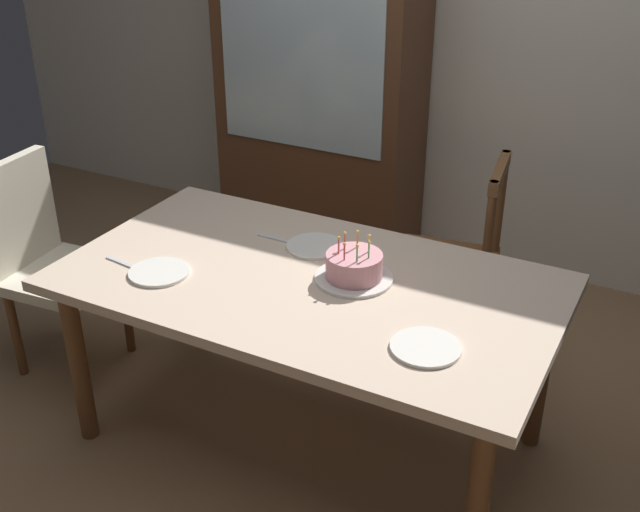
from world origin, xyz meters
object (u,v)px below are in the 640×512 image
Objects in this scene: chair_upholstered at (45,255)px; dining_table at (308,297)px; plate_near_celebrant at (159,272)px; chair_spindle_back at (450,265)px; plate_far_side at (315,246)px; china_cabinet at (320,86)px; birthday_cake at (354,268)px; plate_near_guest at (426,347)px.

dining_table is at bearing 1.92° from chair_upholstered.
chair_upholstered is at bearing 167.17° from plate_near_celebrant.
dining_table is 1.87× the size of chair_spindle_back.
plate_near_celebrant is 1.32m from chair_spindle_back.
china_cabinet is (-0.68, 1.34, 0.22)m from plate_far_side.
birthday_cake is 0.83m from chair_spindle_back.
plate_near_guest is 1.83m from chair_upholstered.
birthday_cake is 0.48m from plate_near_guest.
china_cabinet is at bearing 72.48° from chair_upholstered.
birthday_cake reaches higher than plate_near_guest.
chair_spindle_back is (0.76, 1.04, -0.28)m from plate_near_celebrant.
dining_table is 1.76m from china_cabinet.
dining_table is at bearing -63.69° from china_cabinet.
birthday_cake is at bearing 23.67° from dining_table.
china_cabinet is (-0.92, 1.49, 0.17)m from birthday_cake.
china_cabinet reaches higher than birthday_cake.
plate_near_guest is at bearing 0.00° from plate_near_celebrant.
chair_upholstered is (-1.43, -0.11, -0.25)m from birthday_cake.
chair_spindle_back is 1.37m from china_cabinet.
plate_near_celebrant and plate_near_guest have the same top height.
chair_spindle_back reaches higher than birthday_cake.
dining_table is 0.58m from plate_near_guest.
plate_near_celebrant is 0.12× the size of china_cabinet.
chair_spindle_back is 1.77m from chair_upholstered.
dining_table is 0.21m from birthday_cake.
china_cabinet is at bearing 121.69° from birthday_cake.
china_cabinet reaches higher than dining_table.
dining_table is at bearing 157.32° from plate_near_guest.
dining_table is 0.93× the size of china_cabinet.
chair_spindle_back is at bearing 104.24° from plate_near_guest.
plate_near_celebrant reaches higher than dining_table.
plate_near_guest is 0.23× the size of chair_upholstered.
plate_near_celebrant is at bearing -155.69° from birthday_cake.
plate_far_side is at bearing -62.97° from china_cabinet.
birthday_cake is at bearing -98.83° from chair_spindle_back.
plate_far_side is at bearing -120.87° from chair_spindle_back.
plate_near_guest is 0.23× the size of chair_spindle_back.
birthday_cake is at bearing -33.09° from plate_far_side.
birthday_cake reaches higher than plate_far_side.
chair_upholstered is 1.73m from china_cabinet.
plate_near_guest is at bearing -53.82° from china_cabinet.
plate_near_celebrant is at bearing -12.83° from chair_upholstered.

